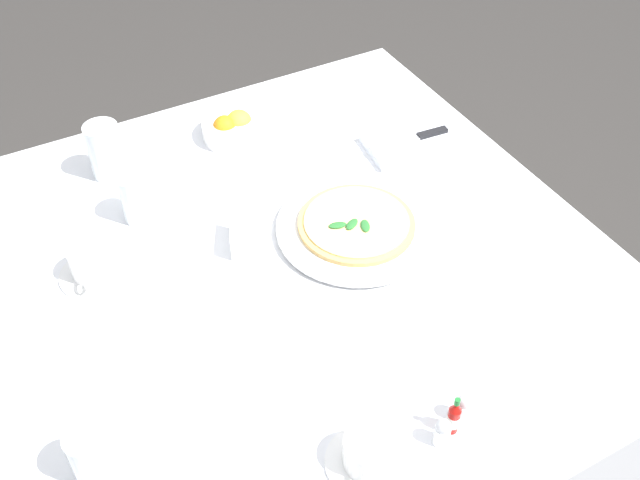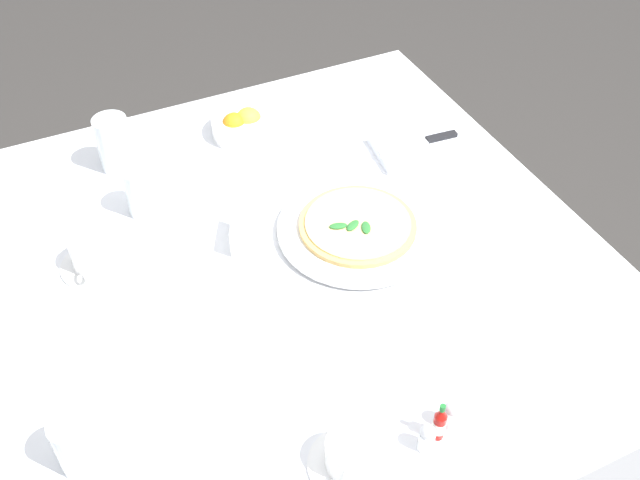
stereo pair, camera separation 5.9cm
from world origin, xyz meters
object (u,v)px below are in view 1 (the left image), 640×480
at_px(hot_sauce_bottle, 454,417).
at_px(coffee_cup_near_right, 91,264).
at_px(pizza_plate, 356,228).
at_px(water_glass_left_edge, 138,200).
at_px(napkin_folded, 414,143).
at_px(dinner_knife, 413,138).
at_px(pepper_shaker, 464,409).
at_px(coffee_cup_near_left, 368,454).
at_px(menu_card, 233,234).
at_px(pizza, 356,223).
at_px(citrus_bowl, 234,127).
at_px(salt_shaker, 442,433).
at_px(water_glass_center_back, 106,154).
at_px(water_glass_far_left, 93,458).

bearing_deg(hot_sauce_bottle, coffee_cup_near_right, -56.18).
distance_m(pizza_plate, water_glass_left_edge, 0.45).
distance_m(coffee_cup_near_right, hot_sauce_bottle, 0.72).
bearing_deg(napkin_folded, water_glass_left_edge, 1.51).
relative_size(dinner_knife, pepper_shaker, 3.48).
bearing_deg(coffee_cup_near_right, pizza_plate, 165.04).
xyz_separation_m(coffee_cup_near_right, pepper_shaker, (-0.43, 0.59, -0.01)).
distance_m(coffee_cup_near_left, dinner_knife, 0.82).
bearing_deg(menu_card, coffee_cup_near_left, 24.79).
bearing_deg(coffee_cup_near_left, pizza, -118.76).
distance_m(dinner_knife, menu_card, 0.51).
bearing_deg(coffee_cup_near_left, citrus_bowl, -100.71).
xyz_separation_m(pizza, hot_sauce_bottle, (0.10, 0.47, 0.01)).
height_order(coffee_cup_near_right, citrus_bowl, coffee_cup_near_right).
relative_size(coffee_cup_near_right, water_glass_left_edge, 1.19).
distance_m(coffee_cup_near_left, hot_sauce_bottle, 0.15).
bearing_deg(water_glass_left_edge, napkin_folded, 174.15).
distance_m(salt_shaker, menu_card, 0.57).
height_order(water_glass_center_back, menu_card, water_glass_center_back).
relative_size(water_glass_left_edge, dinner_knife, 0.56).
xyz_separation_m(pizza, coffee_cup_near_right, (0.50, -0.13, 0.01)).
bearing_deg(pepper_shaker, water_glass_center_back, -70.64).
height_order(pizza, salt_shaker, salt_shaker).
distance_m(coffee_cup_near_left, water_glass_center_back, 0.89).
bearing_deg(citrus_bowl, dinner_knife, 146.07).
distance_m(water_glass_far_left, menu_card, 0.52).
bearing_deg(water_glass_center_back, water_glass_far_left, 71.59).
bearing_deg(hot_sauce_bottle, water_glass_center_back, -72.46).
height_order(pizza_plate, hot_sauce_bottle, hot_sauce_bottle).
height_order(water_glass_center_back, salt_shaker, water_glass_center_back).
relative_size(napkin_folded, hot_sauce_bottle, 2.83).
relative_size(coffee_cup_near_left, napkin_folded, 0.55).
bearing_deg(coffee_cup_near_right, pepper_shaker, 126.08).
bearing_deg(salt_shaker, pizza, -105.09).
height_order(pizza_plate, citrus_bowl, citrus_bowl).
height_order(coffee_cup_near_left, hot_sauce_bottle, hot_sauce_bottle).
xyz_separation_m(water_glass_center_back, pepper_shaker, (-0.31, 0.88, -0.03)).
distance_m(water_glass_center_back, hot_sauce_bottle, 0.93).
bearing_deg(pepper_shaker, hot_sauce_bottle, 19.65).
relative_size(coffee_cup_near_right, napkin_folded, 0.55).
height_order(hot_sauce_bottle, menu_card, hot_sauce_bottle).
distance_m(water_glass_center_back, dinner_knife, 0.69).
bearing_deg(dinner_knife, pepper_shaker, 67.49).
bearing_deg(coffee_cup_near_left, hot_sauce_bottle, 174.92).
height_order(water_glass_center_back, pepper_shaker, water_glass_center_back).
bearing_deg(water_glass_far_left, water_glass_center_back, -108.41).
bearing_deg(dinner_knife, menu_card, 16.73).
distance_m(pizza, coffee_cup_near_right, 0.52).
xyz_separation_m(coffee_cup_near_left, napkin_folded, (-0.51, -0.64, -0.02)).
bearing_deg(pizza, water_glass_far_left, 24.16).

